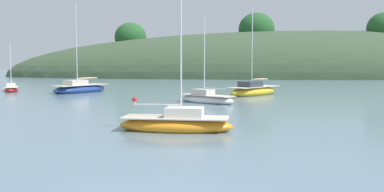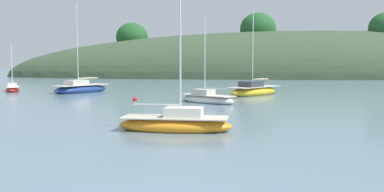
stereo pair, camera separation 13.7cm
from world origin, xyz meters
TOP-DOWN VIEW (x-y plane):
  - far_shoreline_hill at (24.88, 92.67)m, footprint 150.00×36.00m
  - sailboat_blue_center at (-0.44, 12.44)m, footprint 6.16×2.55m
  - sailboat_grey_yawl at (-23.22, 40.68)m, footprint 3.36×4.86m
  - sailboat_cream_ketch at (-14.23, 39.16)m, footprint 6.05×7.71m
  - sailboat_yellow_far at (0.90, 27.52)m, footprint 5.62×5.01m
  - sailboat_navy_dinghy at (5.88, 36.51)m, footprint 6.86×7.50m
  - mooring_buoy_channel at (-5.80, 29.04)m, footprint 0.44×0.44m

SIDE VIEW (x-z plane):
  - mooring_buoy_channel at x=-5.80m, z-range -0.15..0.39m
  - far_shoreline_hill at x=24.88m, z-range -13.17..13.45m
  - sailboat_grey_yawl at x=-23.22m, z-range -2.69..3.32m
  - sailboat_yellow_far at x=0.90m, z-range -3.57..4.28m
  - sailboat_blue_center at x=-0.44m, z-range -3.32..4.06m
  - sailboat_cream_ketch at x=-14.23m, z-range -4.89..5.79m
  - sailboat_navy_dinghy at x=5.88m, z-range -4.44..5.35m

